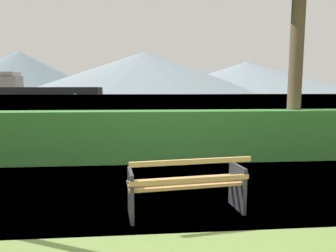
% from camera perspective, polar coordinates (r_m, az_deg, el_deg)
% --- Properties ---
extents(ground_plane, '(1400.00, 1400.00, 0.00)m').
position_cam_1_polar(ground_plane, '(4.38, 3.52, -16.80)').
color(ground_plane, olive).
extents(water_surface, '(620.00, 620.00, 0.00)m').
position_cam_1_polar(water_surface, '(313.37, -4.72, 6.31)').
color(water_surface, slate).
rests_on(water_surface, ground_plane).
extents(park_bench, '(1.72, 0.77, 0.87)m').
position_cam_1_polar(park_bench, '(4.17, 3.78, -11.75)').
color(park_bench, tan).
rests_on(park_bench, ground_plane).
extents(hedge_row, '(11.49, 0.86, 1.28)m').
position_cam_1_polar(hedge_row, '(7.37, -0.14, -1.92)').
color(hedge_row, '#387A33').
rests_on(hedge_row, ground_plane).
extents(cargo_ship_large, '(110.42, 33.26, 21.45)m').
position_cam_1_polar(cargo_ship_large, '(306.81, -24.73, 6.84)').
color(cargo_ship_large, '#232328').
rests_on(cargo_ship_large, water_surface).
extents(sailboat_mid, '(2.84, 4.29, 1.13)m').
position_cam_1_polar(sailboat_mid, '(261.37, -17.99, 6.03)').
color(sailboat_mid, '#335693').
rests_on(sailboat_mid, water_surface).
extents(distant_hills, '(841.39, 498.70, 82.00)m').
position_cam_1_polar(distant_hills, '(581.24, -2.85, 10.14)').
color(distant_hills, slate).
rests_on(distant_hills, ground_plane).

